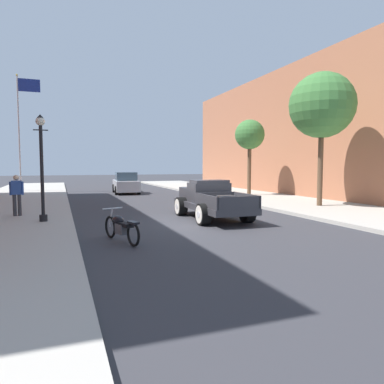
{
  "coord_description": "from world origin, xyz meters",
  "views": [
    {
      "loc": [
        -4.92,
        -12.27,
        2.18
      ],
      "look_at": [
        0.55,
        2.36,
        1.0
      ],
      "focal_mm": 33.08,
      "sensor_mm": 36.0,
      "label": 1
    }
  ],
  "objects_px": {
    "motorcycle_parked": "(121,227)",
    "pedestrian_sidewalk_left": "(17,193)",
    "hotrod_truck_gunmetal": "(210,200)",
    "street_tree_nearest": "(322,106)",
    "street_lamp_near": "(42,160)",
    "flagpole": "(22,120)",
    "car_background_silver": "(126,183)",
    "street_tree_second": "(250,135)"
  },
  "relations": [
    {
      "from": "street_lamp_near",
      "to": "motorcycle_parked",
      "type": "bearing_deg",
      "value": -60.09
    },
    {
      "from": "hotrod_truck_gunmetal",
      "to": "car_background_silver",
      "type": "relative_size",
      "value": 1.13
    },
    {
      "from": "hotrod_truck_gunmetal",
      "to": "motorcycle_parked",
      "type": "relative_size",
      "value": 2.43
    },
    {
      "from": "motorcycle_parked",
      "to": "flagpole",
      "type": "distance_m",
      "value": 22.3
    },
    {
      "from": "motorcycle_parked",
      "to": "pedestrian_sidewalk_left",
      "type": "relative_size",
      "value": 1.24
    },
    {
      "from": "street_lamp_near",
      "to": "street_tree_nearest",
      "type": "bearing_deg",
      "value": 2.6
    },
    {
      "from": "motorcycle_parked",
      "to": "street_tree_nearest",
      "type": "relative_size",
      "value": 0.31
    },
    {
      "from": "hotrod_truck_gunmetal",
      "to": "motorcycle_parked",
      "type": "bearing_deg",
      "value": -141.16
    },
    {
      "from": "street_lamp_near",
      "to": "flagpole",
      "type": "height_order",
      "value": "flagpole"
    },
    {
      "from": "car_background_silver",
      "to": "pedestrian_sidewalk_left",
      "type": "distance_m",
      "value": 13.46
    },
    {
      "from": "street_tree_second",
      "to": "street_tree_nearest",
      "type": "bearing_deg",
      "value": -89.43
    },
    {
      "from": "hotrod_truck_gunmetal",
      "to": "street_tree_nearest",
      "type": "distance_m",
      "value": 7.89
    },
    {
      "from": "car_background_silver",
      "to": "street_tree_nearest",
      "type": "height_order",
      "value": "street_tree_nearest"
    },
    {
      "from": "pedestrian_sidewalk_left",
      "to": "flagpole",
      "type": "bearing_deg",
      "value": 93.97
    },
    {
      "from": "street_lamp_near",
      "to": "street_tree_nearest",
      "type": "relative_size",
      "value": 0.58
    },
    {
      "from": "street_tree_nearest",
      "to": "pedestrian_sidewalk_left",
      "type": "bearing_deg",
      "value": 174.61
    },
    {
      "from": "motorcycle_parked",
      "to": "pedestrian_sidewalk_left",
      "type": "distance_m",
      "value": 6.6
    },
    {
      "from": "street_tree_second",
      "to": "motorcycle_parked",
      "type": "bearing_deg",
      "value": -132.98
    },
    {
      "from": "car_background_silver",
      "to": "street_tree_second",
      "type": "bearing_deg",
      "value": -39.62
    },
    {
      "from": "pedestrian_sidewalk_left",
      "to": "street_tree_nearest",
      "type": "xyz_separation_m",
      "value": [
        13.93,
        -1.31,
        4.05
      ]
    },
    {
      "from": "car_background_silver",
      "to": "pedestrian_sidewalk_left",
      "type": "bearing_deg",
      "value": -118.6
    },
    {
      "from": "car_background_silver",
      "to": "street_lamp_near",
      "type": "height_order",
      "value": "street_lamp_near"
    },
    {
      "from": "pedestrian_sidewalk_left",
      "to": "car_background_silver",
      "type": "bearing_deg",
      "value": 61.4
    },
    {
      "from": "motorcycle_parked",
      "to": "flagpole",
      "type": "bearing_deg",
      "value": 101.5
    },
    {
      "from": "motorcycle_parked",
      "to": "street_tree_nearest",
      "type": "bearing_deg",
      "value": 22.39
    },
    {
      "from": "car_background_silver",
      "to": "street_lamp_near",
      "type": "distance_m",
      "value": 14.83
    },
    {
      "from": "street_lamp_near",
      "to": "flagpole",
      "type": "bearing_deg",
      "value": 96.95
    },
    {
      "from": "street_tree_nearest",
      "to": "street_tree_second",
      "type": "xyz_separation_m",
      "value": [
        -0.07,
        6.99,
        -0.92
      ]
    },
    {
      "from": "motorcycle_parked",
      "to": "pedestrian_sidewalk_left",
      "type": "height_order",
      "value": "pedestrian_sidewalk_left"
    },
    {
      "from": "street_tree_second",
      "to": "street_lamp_near",
      "type": "bearing_deg",
      "value": -149.4
    },
    {
      "from": "hotrod_truck_gunmetal",
      "to": "car_background_silver",
      "type": "xyz_separation_m",
      "value": [
        -0.99,
        14.16,
        0.01
      ]
    },
    {
      "from": "hotrod_truck_gunmetal",
      "to": "street_lamp_near",
      "type": "bearing_deg",
      "value": 176.08
    },
    {
      "from": "pedestrian_sidewalk_left",
      "to": "street_lamp_near",
      "type": "xyz_separation_m",
      "value": [
        1.05,
        -1.9,
        1.3
      ]
    },
    {
      "from": "motorcycle_parked",
      "to": "street_lamp_near",
      "type": "relative_size",
      "value": 0.53
    },
    {
      "from": "pedestrian_sidewalk_left",
      "to": "street_lamp_near",
      "type": "distance_m",
      "value": 2.53
    },
    {
      "from": "pedestrian_sidewalk_left",
      "to": "street_lamp_near",
      "type": "height_order",
      "value": "street_lamp_near"
    },
    {
      "from": "motorcycle_parked",
      "to": "street_lamp_near",
      "type": "xyz_separation_m",
      "value": [
        -2.2,
        3.82,
        1.94
      ]
    },
    {
      "from": "motorcycle_parked",
      "to": "street_tree_nearest",
      "type": "height_order",
      "value": "street_tree_nearest"
    },
    {
      "from": "pedestrian_sidewalk_left",
      "to": "street_tree_nearest",
      "type": "height_order",
      "value": "street_tree_nearest"
    },
    {
      "from": "pedestrian_sidewalk_left",
      "to": "street_tree_nearest",
      "type": "distance_m",
      "value": 14.56
    },
    {
      "from": "street_tree_nearest",
      "to": "flagpole",
      "type": "bearing_deg",
      "value": 131.74
    },
    {
      "from": "motorcycle_parked",
      "to": "car_background_silver",
      "type": "height_order",
      "value": "car_background_silver"
    }
  ]
}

